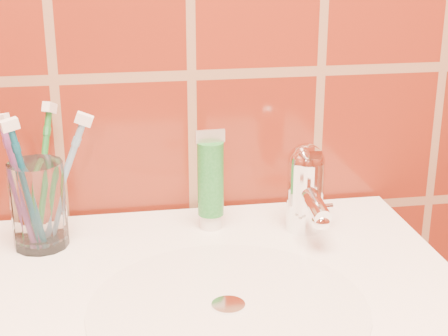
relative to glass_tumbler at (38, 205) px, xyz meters
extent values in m
cylinder|color=silver|center=(0.21, -0.19, -0.05)|extent=(0.30, 0.30, 0.00)
cylinder|color=white|center=(0.21, -0.19, -0.05)|extent=(0.04, 0.04, 0.00)
cylinder|color=white|center=(0.00, 0.00, 0.00)|extent=(0.07, 0.07, 0.11)
cylinder|color=white|center=(0.22, 0.02, -0.05)|extent=(0.03, 0.03, 0.02)
cylinder|color=#1A7027|center=(0.22, 0.02, 0.01)|extent=(0.03, 0.03, 0.10)
cube|color=beige|center=(0.22, 0.02, 0.07)|extent=(0.04, 0.00, 0.02)
cylinder|color=white|center=(0.34, -0.01, -0.01)|extent=(0.05, 0.05, 0.09)
sphere|color=white|center=(0.34, -0.01, 0.04)|extent=(0.05, 0.05, 0.05)
cylinder|color=white|center=(0.34, -0.04, 0.00)|extent=(0.02, 0.09, 0.03)
cube|color=white|center=(0.34, -0.02, 0.06)|extent=(0.02, 0.06, 0.01)
camera|label=1|loc=(0.10, -0.82, 0.33)|focal=55.00mm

